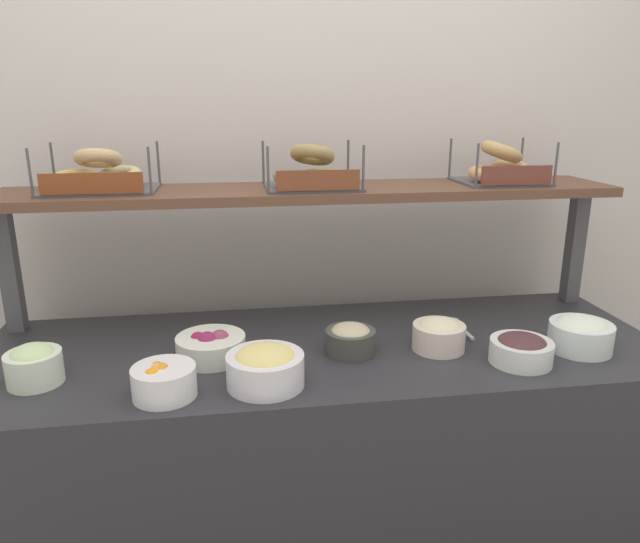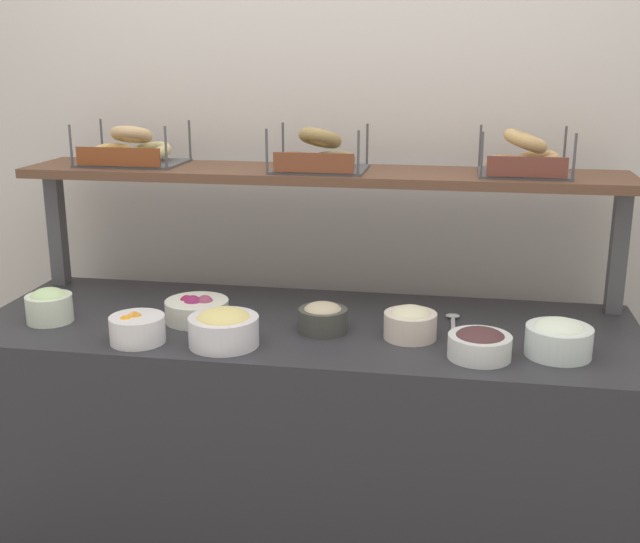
# 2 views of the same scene
# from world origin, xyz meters

# --- Properties ---
(back_wall) EXTENTS (3.20, 0.06, 2.40)m
(back_wall) POSITION_xyz_m (0.00, 0.55, 1.20)
(back_wall) COLOR silver
(back_wall) RESTS_ON ground_plane
(deli_counter) EXTENTS (2.00, 0.70, 0.85)m
(deli_counter) POSITION_xyz_m (0.00, 0.00, 0.42)
(deli_counter) COLOR #2D2D33
(deli_counter) RESTS_ON ground_plane
(shelf_riser_left) EXTENTS (0.05, 0.05, 0.40)m
(shelf_riser_left) POSITION_xyz_m (-0.94, 0.27, 1.05)
(shelf_riser_left) COLOR #4C4C51
(shelf_riser_left) RESTS_ON deli_counter
(shelf_riser_right) EXTENTS (0.05, 0.05, 0.40)m
(shelf_riser_right) POSITION_xyz_m (0.94, 0.27, 1.05)
(shelf_riser_right) COLOR #4C4C51
(shelf_riser_right) RESTS_ON deli_counter
(upper_shelf) EXTENTS (1.96, 0.32, 0.03)m
(upper_shelf) POSITION_xyz_m (0.00, 0.27, 1.26)
(upper_shelf) COLOR brown
(upper_shelf) RESTS_ON shelf_riser_left
(bowl_potato_salad) EXTENTS (0.15, 0.15, 0.10)m
(bowl_potato_salad) POSITION_xyz_m (0.32, -0.08, 0.90)
(bowl_potato_salad) COLOR silver
(bowl_potato_salad) RESTS_ON deli_counter
(bowl_scallion_spread) EXTENTS (0.14, 0.14, 0.11)m
(bowl_scallion_spread) POSITION_xyz_m (-0.77, -0.12, 0.90)
(bowl_scallion_spread) COLOR white
(bowl_scallion_spread) RESTS_ON deli_counter
(bowl_fruit_salad) EXTENTS (0.16, 0.16, 0.09)m
(bowl_fruit_salad) POSITION_xyz_m (-0.44, -0.24, 0.89)
(bowl_fruit_salad) COLOR white
(bowl_fruit_salad) RESTS_ON deli_counter
(bowl_tuna_salad) EXTENTS (0.14, 0.14, 0.09)m
(bowl_tuna_salad) POSITION_xyz_m (0.06, -0.06, 0.89)
(bowl_tuna_salad) COLOR #42443E
(bowl_tuna_salad) RESTS_ON deli_counter
(bowl_chocolate_spread) EXTENTS (0.17, 0.17, 0.08)m
(bowl_chocolate_spread) POSITION_xyz_m (0.51, -0.20, 0.89)
(bowl_chocolate_spread) COLOR white
(bowl_chocolate_spread) RESTS_ON deli_counter
(bowl_egg_salad) EXTENTS (0.20, 0.20, 0.11)m
(bowl_egg_salad) POSITION_xyz_m (-0.19, -0.22, 0.90)
(bowl_egg_salad) COLOR white
(bowl_egg_salad) RESTS_ON deli_counter
(bowl_cream_cheese) EXTENTS (0.18, 0.18, 0.10)m
(bowl_cream_cheese) POSITION_xyz_m (0.73, -0.14, 0.90)
(bowl_cream_cheese) COLOR white
(bowl_cream_cheese) RESTS_ON deli_counter
(bowl_beet_salad) EXTENTS (0.19, 0.19, 0.08)m
(bowl_beet_salad) POSITION_xyz_m (-0.33, -0.04, 0.89)
(bowl_beet_salad) COLOR white
(bowl_beet_salad) RESTS_ON deli_counter
(serving_spoon_near_plate) EXTENTS (0.04, 0.18, 0.01)m
(serving_spoon_near_plate) POSITION_xyz_m (0.44, 0.08, 0.86)
(serving_spoon_near_plate) COLOR #B7B7BC
(serving_spoon_near_plate) RESTS_ON deli_counter
(bagel_basket_plain) EXTENTS (0.34, 0.26, 0.14)m
(bagel_basket_plain) POSITION_xyz_m (-0.65, 0.29, 1.33)
(bagel_basket_plain) COLOR #4C4C51
(bagel_basket_plain) RESTS_ON upper_shelf
(bagel_basket_everything) EXTENTS (0.29, 0.26, 0.15)m
(bagel_basket_everything) POSITION_xyz_m (-0.01, 0.25, 1.33)
(bagel_basket_everything) COLOR #4C4C51
(bagel_basket_everything) RESTS_ON upper_shelf
(bagel_basket_sesame) EXTENTS (0.29, 0.26, 0.15)m
(bagel_basket_sesame) POSITION_xyz_m (0.63, 0.27, 1.33)
(bagel_basket_sesame) COLOR #4C4C51
(bagel_basket_sesame) RESTS_ON upper_shelf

